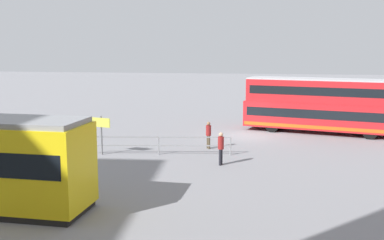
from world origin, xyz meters
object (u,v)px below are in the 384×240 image
object	(u,v)px
double_decker_bus	(325,105)
info_sign	(101,128)
pedestrian_near_railing	(208,133)
pedestrian_crossing	(221,146)

from	to	relation	value
double_decker_bus	info_sign	bearing A→B (deg)	34.09
pedestrian_near_railing	info_sign	distance (m)	6.55
pedestrian_crossing	info_sign	bearing A→B (deg)	-9.86
pedestrian_near_railing	info_sign	size ratio (longest dim) A/B	0.74
pedestrian_near_railing	info_sign	bearing A→B (deg)	23.94
double_decker_bus	pedestrian_near_railing	bearing A→B (deg)	40.60
info_sign	pedestrian_near_railing	bearing A→B (deg)	-156.06
double_decker_bus	info_sign	size ratio (longest dim) A/B	5.21
double_decker_bus	pedestrian_crossing	world-z (taller)	double_decker_bus
pedestrian_crossing	info_sign	size ratio (longest dim) A/B	0.77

